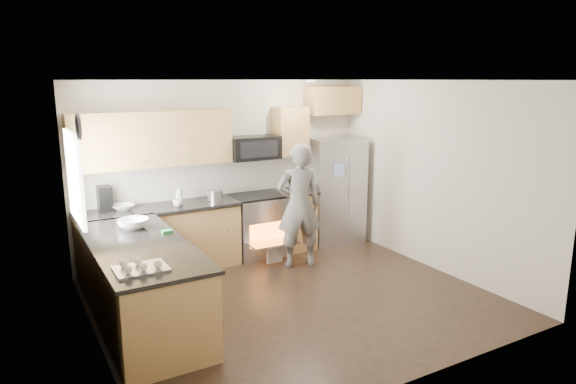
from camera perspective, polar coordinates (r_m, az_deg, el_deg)
ground at (r=6.35m, az=0.70°, el=-11.82°), size 4.50×4.50×0.00m
room_shell at (r=5.86m, az=0.36°, el=3.25°), size 4.54×4.04×2.62m
back_cabinet_run at (r=7.33m, az=-10.21°, el=-0.75°), size 4.45×0.64×2.50m
peninsula at (r=5.78m, az=-15.95°, el=-9.83°), size 0.96×2.36×1.04m
stove_range at (r=7.70m, az=-3.43°, el=-2.14°), size 0.76×0.97×1.79m
refrigerator at (r=8.37m, az=5.27°, el=0.22°), size 0.93×0.78×1.69m
person at (r=7.18m, az=1.22°, el=-1.53°), size 0.73×0.58×1.76m
dish_rack at (r=5.16m, az=-11.30°, el=-17.22°), size 0.48×0.40×0.28m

